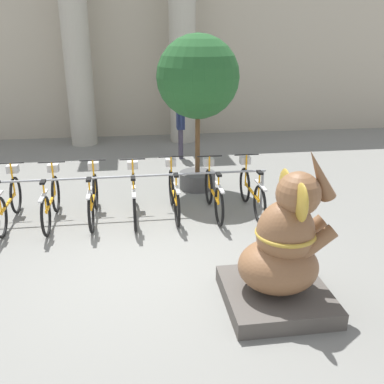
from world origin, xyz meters
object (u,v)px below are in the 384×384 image
(bicycle_3, at_px, (134,196))
(bicycle_6, at_px, (251,190))
(bicycle_5, at_px, (213,192))
(bicycle_0, at_px, (9,202))
(elephant_statue, at_px, (283,255))
(potted_tree, at_px, (198,82))
(bicycle_4, at_px, (174,193))
(person_pedestrian, at_px, (180,122))
(bicycle_1, at_px, (51,200))
(bicycle_2, at_px, (93,198))

(bicycle_3, xyz_separation_m, bicycle_6, (2.20, 0.01, 0.00))
(bicycle_5, bearing_deg, bicycle_0, 179.15)
(elephant_statue, distance_m, potted_tree, 4.66)
(bicycle_3, relative_size, bicycle_5, 1.00)
(bicycle_3, relative_size, bicycle_4, 1.00)
(bicycle_3, xyz_separation_m, bicycle_4, (0.73, 0.07, 0.00))
(bicycle_5, bearing_deg, bicycle_3, -179.93)
(potted_tree, bearing_deg, elephant_statue, -85.04)
(person_pedestrian, bearing_deg, elephant_statue, -86.08)
(bicycle_1, height_order, bicycle_6, same)
(bicycle_3, relative_size, bicycle_6, 1.00)
(bicycle_0, relative_size, bicycle_6, 1.00)
(bicycle_1, xyz_separation_m, bicycle_4, (2.20, 0.06, 0.00))
(bicycle_5, bearing_deg, bicycle_2, 178.99)
(person_pedestrian, xyz_separation_m, potted_tree, (0.09, -2.42, 1.29))
(bicycle_6, xyz_separation_m, elephant_statue, (-0.44, -2.95, 0.27))
(bicycle_0, xyz_separation_m, elephant_statue, (3.97, -3.00, 0.27))
(bicycle_4, height_order, bicycle_6, same)
(bicycle_6, distance_m, elephant_statue, 3.00)
(bicycle_3, xyz_separation_m, potted_tree, (1.39, 1.42, 1.86))
(bicycle_2, height_order, bicycle_6, same)
(bicycle_1, distance_m, bicycle_5, 2.94)
(bicycle_5, xyz_separation_m, bicycle_6, (0.73, 0.01, 0.00))
(bicycle_4, bearing_deg, potted_tree, 64.23)
(bicycle_0, height_order, bicycle_3, same)
(bicycle_2, relative_size, elephant_statue, 0.86)
(bicycle_1, height_order, elephant_statue, elephant_statue)
(elephant_statue, relative_size, potted_tree, 0.63)
(bicycle_3, bearing_deg, elephant_statue, -59.07)
(bicycle_4, height_order, potted_tree, potted_tree)
(elephant_statue, bearing_deg, bicycle_6, 81.55)
(bicycle_5, relative_size, potted_tree, 0.54)
(person_pedestrian, relative_size, potted_tree, 0.51)
(bicycle_2, distance_m, bicycle_6, 2.94)
(bicycle_3, bearing_deg, bicycle_1, 179.57)
(bicycle_0, height_order, bicycle_4, same)
(person_pedestrian, height_order, potted_tree, potted_tree)
(bicycle_6, distance_m, potted_tree, 2.48)
(bicycle_2, distance_m, person_pedestrian, 4.34)
(bicycle_1, distance_m, bicycle_3, 1.47)
(bicycle_0, distance_m, elephant_statue, 4.98)
(bicycle_2, xyz_separation_m, bicycle_6, (2.94, -0.03, 0.00))
(person_pedestrian, bearing_deg, bicycle_6, -76.72)
(bicycle_6, height_order, elephant_statue, elephant_statue)
(bicycle_6, bearing_deg, bicycle_0, 179.36)
(bicycle_2, bearing_deg, elephant_statue, -50.07)
(bicycle_0, xyz_separation_m, bicycle_2, (1.47, -0.02, 0.00))
(person_pedestrian, bearing_deg, bicycle_0, -132.81)
(bicycle_3, height_order, person_pedestrian, person_pedestrian)
(bicycle_2, height_order, elephant_statue, elephant_statue)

